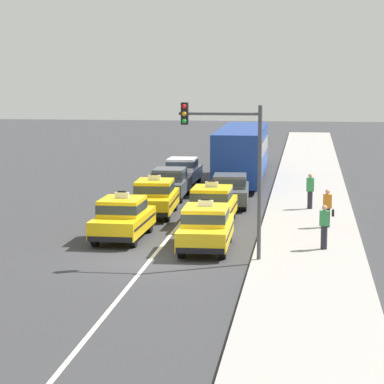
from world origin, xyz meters
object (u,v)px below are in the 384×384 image
object	(u,v)px
sedan_left_third	(170,182)
pedestrian_by_storefront	(310,191)
sedan_right_third	(230,189)
sedan_right_fifth	(253,153)
pedestrian_mid_block	(324,227)
taxi_left_nearest	(123,217)
taxi_right_nearest	(206,227)
taxi_right_second	(212,205)
traffic_light_pole	(232,154)
sedan_left_fourth	(182,171)
pedestrian_near_crosswalk	(328,208)
taxi_left_second	(155,197)
bus_right_fourth	(242,152)

from	to	relation	value
sedan_left_third	pedestrian_by_storefront	xyz separation A→B (m)	(7.18, -3.30, 0.15)
sedan_right_third	sedan_right_fifth	distance (m)	18.44
sedan_right_third	pedestrian_mid_block	size ratio (longest dim) A/B	2.68
taxi_left_nearest	pedestrian_by_storefront	xyz separation A→B (m)	(7.36, 7.75, 0.12)
taxi_right_nearest	taxi_right_second	distance (m)	5.33
taxi_right_second	pedestrian_mid_block	distance (m)	7.10
taxi_right_second	traffic_light_pole	world-z (taller)	traffic_light_pole
traffic_light_pole	sedan_left_fourth	bearing A→B (deg)	102.78
taxi_left_nearest	taxi_right_nearest	size ratio (longest dim) A/B	1.00
sedan_left_third	pedestrian_mid_block	bearing A→B (deg)	-58.79
sedan_left_third	taxi_right_nearest	world-z (taller)	taxi_right_nearest
taxi_left_nearest	pedestrian_mid_block	xyz separation A→B (m)	(7.86, -1.63, 0.10)
pedestrian_near_crosswalk	traffic_light_pole	xyz separation A→B (m)	(-3.45, -6.65, 2.88)
taxi_left_second	sedan_left_fourth	distance (m)	10.57
bus_right_fourth	traffic_light_pole	bearing A→B (deg)	-86.70
taxi_right_second	pedestrian_near_crosswalk	bearing A→B (deg)	-8.45
sedan_right_third	pedestrian_by_storefront	size ratio (longest dim) A/B	2.62
taxi_left_nearest	sedan_right_third	distance (m)	9.50
sedan_left_fourth	taxi_right_nearest	world-z (taller)	taxi_right_nearest
taxi_left_second	traffic_light_pole	distance (m)	10.73
taxi_right_nearest	sedan_right_fifth	distance (m)	28.91
taxi_right_second	pedestrian_by_storefront	distance (m)	5.85
sedan_left_fourth	taxi_right_nearest	size ratio (longest dim) A/B	0.94
taxi_left_second	sedan_right_fifth	distance (m)	21.83
pedestrian_mid_block	traffic_light_pole	bearing A→B (deg)	-147.41
sedan_right_fifth	taxi_right_nearest	bearing A→B (deg)	-89.90
bus_right_fourth	pedestrian_mid_block	size ratio (longest dim) A/B	6.86
taxi_left_nearest	taxi_right_nearest	xyz separation A→B (m)	(3.50, -1.64, 0.00)
sedan_left_third	pedestrian_by_storefront	distance (m)	7.90
pedestrian_by_storefront	traffic_light_pole	size ratio (longest dim) A/B	0.30
sedan_right_fifth	taxi_left_nearest	bearing A→B (deg)	-97.20
taxi_left_nearest	pedestrian_near_crosswalk	distance (m)	8.60
taxi_left_nearest	bus_right_fourth	bearing A→B (deg)	79.20
pedestrian_near_crosswalk	pedestrian_mid_block	size ratio (longest dim) A/B	0.98
sedan_right_third	pedestrian_near_crosswalk	xyz separation A→B (m)	(4.59, -5.88, 0.10)
taxi_right_nearest	taxi_right_second	world-z (taller)	same
sedan_left_third	pedestrian_near_crosswalk	xyz separation A→B (m)	(7.90, -8.10, 0.10)
taxi_right_nearest	taxi_right_second	bearing A→B (deg)	93.70
pedestrian_by_storefront	traffic_light_pole	world-z (taller)	traffic_light_pole
bus_right_fourth	pedestrian_by_storefront	xyz separation A→B (m)	(3.97, -10.01, -0.82)
sedan_left_fourth	sedan_right_third	bearing A→B (deg)	-65.46
pedestrian_near_crosswalk	sedan_left_third	bearing A→B (deg)	134.26
taxi_left_nearest	bus_right_fourth	world-z (taller)	bus_right_fourth
taxi_left_nearest	pedestrian_near_crosswalk	size ratio (longest dim) A/B	2.88
sedan_left_third	traffic_light_pole	bearing A→B (deg)	-73.23
pedestrian_by_storefront	sedan_right_fifth	bearing A→B (deg)	101.33
bus_right_fourth	pedestrian_by_storefront	size ratio (longest dim) A/B	6.71
traffic_light_pole	pedestrian_mid_block	bearing A→B (deg)	32.59
taxi_right_nearest	sedan_right_third	xyz separation A→B (m)	(-0.02, 10.48, -0.03)
taxi_left_second	taxi_right_second	world-z (taller)	same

